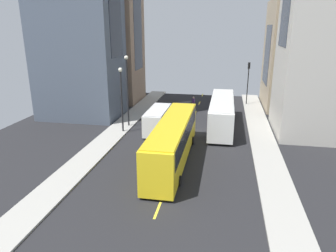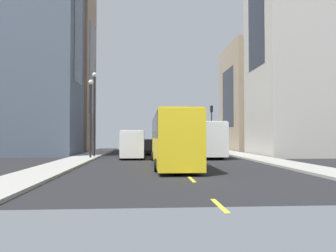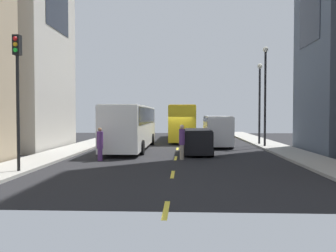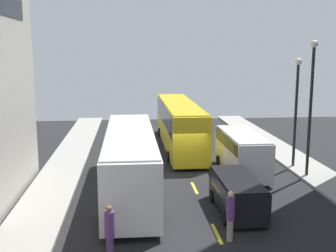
% 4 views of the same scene
% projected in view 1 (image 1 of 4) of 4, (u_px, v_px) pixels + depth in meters
% --- Properties ---
extents(ground_plane, '(42.39, 42.39, 0.00)m').
position_uv_depth(ground_plane, '(187.00, 135.00, 34.18)').
color(ground_plane, black).
extents(sidewalk_west, '(2.58, 44.00, 0.15)m').
position_uv_depth(sidewalk_west, '(262.00, 138.00, 32.77)').
color(sidewalk_west, '#9E9B93').
rests_on(sidewalk_west, ground).
extents(sidewalk_east, '(2.58, 44.00, 0.15)m').
position_uv_depth(sidewalk_east, '(118.00, 130.00, 35.53)').
color(sidewalk_east, '#9E9B93').
rests_on(sidewalk_east, ground).
extents(lane_stripe_0, '(0.16, 2.00, 0.01)m').
position_uv_depth(lane_stripe_0, '(203.00, 95.00, 53.85)').
color(lane_stripe_0, yellow).
rests_on(lane_stripe_0, ground).
extents(lane_stripe_1, '(0.16, 2.00, 0.01)m').
position_uv_depth(lane_stripe_1, '(199.00, 103.00, 48.23)').
color(lane_stripe_1, yellow).
rests_on(lane_stripe_1, ground).
extents(lane_stripe_2, '(0.16, 2.00, 0.01)m').
position_uv_depth(lane_stripe_2, '(195.00, 113.00, 42.61)').
color(lane_stripe_2, yellow).
rests_on(lane_stripe_2, ground).
extents(lane_stripe_3, '(0.16, 2.00, 0.01)m').
position_uv_depth(lane_stripe_3, '(190.00, 126.00, 36.99)').
color(lane_stripe_3, yellow).
rests_on(lane_stripe_3, ground).
extents(lane_stripe_4, '(0.16, 2.00, 0.01)m').
position_uv_depth(lane_stripe_4, '(183.00, 144.00, 31.36)').
color(lane_stripe_4, yellow).
rests_on(lane_stripe_4, ground).
extents(lane_stripe_5, '(0.16, 2.00, 0.01)m').
position_uv_depth(lane_stripe_5, '(173.00, 170.00, 25.74)').
color(lane_stripe_5, yellow).
rests_on(lane_stripe_5, ground).
extents(lane_stripe_6, '(0.16, 2.00, 0.01)m').
position_uv_depth(lane_stripe_6, '(158.00, 210.00, 20.12)').
color(lane_stripe_6, yellow).
rests_on(lane_stripe_6, ground).
extents(building_west_0, '(8.18, 10.81, 14.79)m').
position_uv_depth(building_west_0, '(297.00, 55.00, 44.05)').
color(building_west_0, tan).
rests_on(building_west_0, ground).
extents(building_east_0, '(8.06, 7.60, 22.22)m').
position_uv_depth(building_east_0, '(112.00, 27.00, 46.91)').
color(building_east_0, '#937760').
rests_on(building_east_0, ground).
extents(city_bus_white, '(2.80, 12.63, 3.35)m').
position_uv_depth(city_bus_white, '(222.00, 111.00, 36.05)').
color(city_bus_white, silver).
rests_on(city_bus_white, ground).
extents(streetcar_yellow, '(2.70, 13.99, 3.59)m').
position_uv_depth(streetcar_yellow, '(173.00, 138.00, 26.93)').
color(streetcar_yellow, yellow).
rests_on(streetcar_yellow, ground).
extents(delivery_van_white, '(2.25, 6.18, 2.58)m').
position_uv_depth(delivery_van_white, '(158.00, 118.00, 34.78)').
color(delivery_van_white, white).
rests_on(delivery_van_white, ground).
extents(car_black_0, '(1.95, 4.68, 1.70)m').
position_uv_depth(car_black_0, '(183.00, 110.00, 40.37)').
color(car_black_0, black).
rests_on(car_black_0, ground).
extents(pedestrian_walking_far, '(0.38, 0.38, 1.95)m').
position_uv_depth(pedestrian_walking_far, '(229.00, 105.00, 42.89)').
color(pedestrian_walking_far, '#593372').
rests_on(pedestrian_walking_far, ground).
extents(pedestrian_crossing_near, '(0.34, 0.34, 2.11)m').
position_uv_depth(pedestrian_crossing_near, '(193.00, 104.00, 42.99)').
color(pedestrian_crossing_near, gray).
rests_on(pedestrian_crossing_near, ground).
extents(traffic_light_near_corner, '(0.32, 0.44, 6.14)m').
position_uv_depth(traffic_light_near_corner, '(248.00, 76.00, 45.85)').
color(traffic_light_near_corner, black).
rests_on(traffic_light_near_corner, ground).
extents(streetlamp_near, '(0.44, 0.44, 8.06)m').
position_uv_depth(streetlamp_near, '(127.00, 84.00, 35.43)').
color(streetlamp_near, black).
rests_on(streetlamp_near, ground).
extents(streetlamp_far, '(0.44, 0.44, 6.99)m').
position_uv_depth(streetlamp_far, '(121.00, 93.00, 33.60)').
color(streetlamp_far, black).
rests_on(streetlamp_far, ground).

